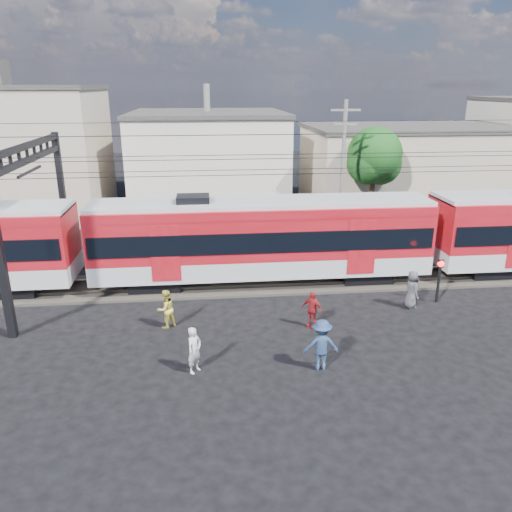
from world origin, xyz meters
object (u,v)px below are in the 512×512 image
at_px(commuter_train, 266,237).
at_px(pedestrian_a, 194,350).
at_px(pedestrian_c, 321,345).
at_px(crossing_signal, 440,273).

distance_m(commuter_train, pedestrian_a, 8.61).
height_order(commuter_train, pedestrian_a, commuter_train).
distance_m(pedestrian_a, pedestrian_c, 4.31).
xyz_separation_m(pedestrian_a, crossing_signal, (10.78, 4.71, 0.58)).
xyz_separation_m(commuter_train, pedestrian_a, (-3.38, -7.76, -1.58)).
bearing_deg(commuter_train, crossing_signal, -22.41).
bearing_deg(pedestrian_c, pedestrian_a, -0.59).
bearing_deg(crossing_signal, pedestrian_c, -142.45).
xyz_separation_m(pedestrian_a, pedestrian_c, (4.30, -0.27, 0.10)).
relative_size(commuter_train, pedestrian_a, 30.51).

